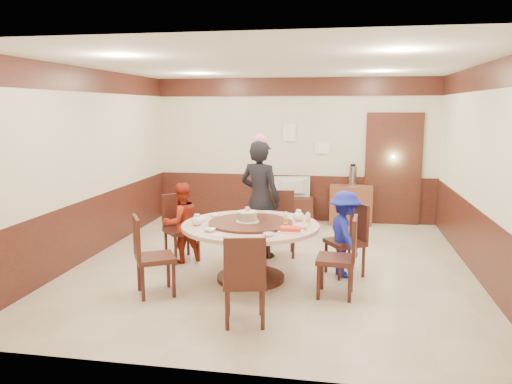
% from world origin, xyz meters
% --- Properties ---
extents(room, '(6.00, 6.04, 2.84)m').
position_xyz_m(room, '(0.01, 0.01, 1.08)').
color(room, beige).
rests_on(room, ground).
extents(banquet_table, '(1.77, 1.77, 0.78)m').
position_xyz_m(banquet_table, '(-0.19, -0.67, 0.53)').
color(banquet_table, '#3F1B13').
rests_on(banquet_table, ground).
extents(chair_0, '(0.61, 0.60, 0.97)m').
position_xyz_m(chair_0, '(1.04, -0.25, 0.30)').
color(chair_0, '#3F1B13').
rests_on(chair_0, ground).
extents(chair_1, '(0.51, 0.52, 0.97)m').
position_xyz_m(chair_1, '(0.05, 0.52, 0.30)').
color(chair_1, '#3F1B13').
rests_on(chair_1, ground).
extents(chair_2, '(0.62, 0.62, 0.97)m').
position_xyz_m(chair_2, '(-1.36, 0.01, 0.30)').
color(chair_2, '#3F1B13').
rests_on(chair_2, ground).
extents(chair_3, '(0.60, 0.60, 0.97)m').
position_xyz_m(chair_3, '(-1.24, -1.39, 0.30)').
color(chair_3, '#3F1B13').
rests_on(chair_3, ground).
extents(chair_4, '(0.52, 0.53, 0.97)m').
position_xyz_m(chair_4, '(-0.00, -2.00, 0.30)').
color(chair_4, '#3F1B13').
rests_on(chair_4, ground).
extents(chair_5, '(0.48, 0.47, 0.97)m').
position_xyz_m(chair_5, '(0.93, -1.05, 0.30)').
color(chair_5, '#3F1B13').
rests_on(chair_5, ground).
extents(person_standing, '(0.75, 0.61, 1.76)m').
position_xyz_m(person_standing, '(-0.25, 0.41, 0.88)').
color(person_standing, black).
rests_on(person_standing, ground).
extents(person_red, '(0.72, 0.71, 1.17)m').
position_xyz_m(person_red, '(-1.33, -0.07, 0.58)').
color(person_red, '#9F2715').
rests_on(person_red, ground).
extents(person_blue, '(0.65, 0.84, 1.15)m').
position_xyz_m(person_blue, '(1.01, -0.31, 0.58)').
color(person_blue, '#171E96').
rests_on(person_blue, ground).
extents(birthday_cake, '(0.30, 0.30, 0.20)m').
position_xyz_m(birthday_cake, '(-0.23, -0.68, 0.85)').
color(birthday_cake, white).
rests_on(birthday_cake, banquet_table).
extents(teapot_left, '(0.17, 0.15, 0.13)m').
position_xyz_m(teapot_left, '(-0.85, -0.87, 0.81)').
color(teapot_left, white).
rests_on(teapot_left, banquet_table).
extents(teapot_right, '(0.17, 0.15, 0.13)m').
position_xyz_m(teapot_right, '(0.40, -0.39, 0.81)').
color(teapot_right, white).
rests_on(teapot_right, banquet_table).
extents(bowl_0, '(0.14, 0.14, 0.03)m').
position_xyz_m(bowl_0, '(-0.76, -0.33, 0.77)').
color(bowl_0, white).
rests_on(bowl_0, banquet_table).
extents(bowl_1, '(0.13, 0.13, 0.04)m').
position_xyz_m(bowl_1, '(0.13, -1.25, 0.77)').
color(bowl_1, white).
rests_on(bowl_1, banquet_table).
extents(bowl_2, '(0.15, 0.15, 0.04)m').
position_xyz_m(bowl_2, '(-0.61, -1.15, 0.77)').
color(bowl_2, white).
rests_on(bowl_2, banquet_table).
extents(bowl_3, '(0.14, 0.14, 0.05)m').
position_xyz_m(bowl_3, '(0.49, -0.82, 0.77)').
color(bowl_3, white).
rests_on(bowl_3, banquet_table).
extents(bowl_4, '(0.14, 0.14, 0.04)m').
position_xyz_m(bowl_4, '(-0.87, -0.59, 0.77)').
color(bowl_4, white).
rests_on(bowl_4, banquet_table).
extents(bowl_5, '(0.15, 0.15, 0.05)m').
position_xyz_m(bowl_5, '(-0.03, -0.10, 0.77)').
color(bowl_5, white).
rests_on(bowl_5, banquet_table).
extents(saucer_near, '(0.18, 0.18, 0.01)m').
position_xyz_m(saucer_near, '(-0.44, -1.32, 0.76)').
color(saucer_near, white).
rests_on(saucer_near, banquet_table).
extents(saucer_far, '(0.18, 0.18, 0.01)m').
position_xyz_m(saucer_far, '(0.26, -0.17, 0.76)').
color(saucer_far, white).
rests_on(saucer_far, banquet_table).
extents(shrimp_platter, '(0.30, 0.20, 0.06)m').
position_xyz_m(shrimp_platter, '(0.36, -1.01, 0.78)').
color(shrimp_platter, white).
rests_on(shrimp_platter, banquet_table).
extents(bottle_0, '(0.06, 0.06, 0.16)m').
position_xyz_m(bottle_0, '(0.27, -0.69, 0.83)').
color(bottle_0, white).
rests_on(bottle_0, banquet_table).
extents(bottle_1, '(0.06, 0.06, 0.16)m').
position_xyz_m(bottle_1, '(0.54, -0.66, 0.83)').
color(bottle_1, white).
rests_on(bottle_1, banquet_table).
extents(tv_stand, '(0.85, 0.45, 0.50)m').
position_xyz_m(tv_stand, '(-0.01, 2.75, 0.25)').
color(tv_stand, '#3F1B13').
rests_on(tv_stand, ground).
extents(television, '(0.70, 0.21, 0.40)m').
position_xyz_m(television, '(-0.01, 2.75, 0.70)').
color(television, gray).
rests_on(television, tv_stand).
extents(side_cabinet, '(0.80, 0.40, 0.75)m').
position_xyz_m(side_cabinet, '(1.12, 2.78, 0.38)').
color(side_cabinet, brown).
rests_on(side_cabinet, ground).
extents(thermos, '(0.15, 0.15, 0.38)m').
position_xyz_m(thermos, '(1.14, 2.78, 0.94)').
color(thermos, silver).
rests_on(thermos, side_cabinet).
extents(notice_left, '(0.25, 0.00, 0.35)m').
position_xyz_m(notice_left, '(-0.10, 2.96, 1.75)').
color(notice_left, white).
rests_on(notice_left, room).
extents(notice_right, '(0.30, 0.00, 0.22)m').
position_xyz_m(notice_right, '(0.55, 2.96, 1.45)').
color(notice_right, white).
rests_on(notice_right, room).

